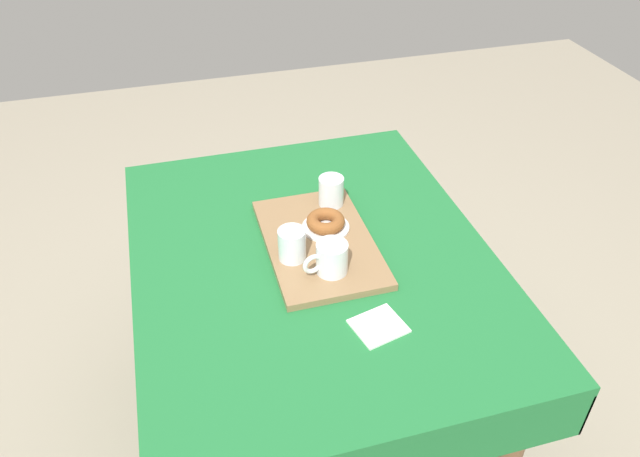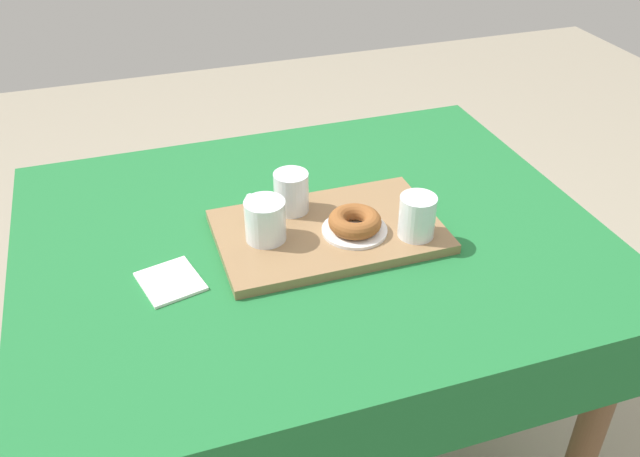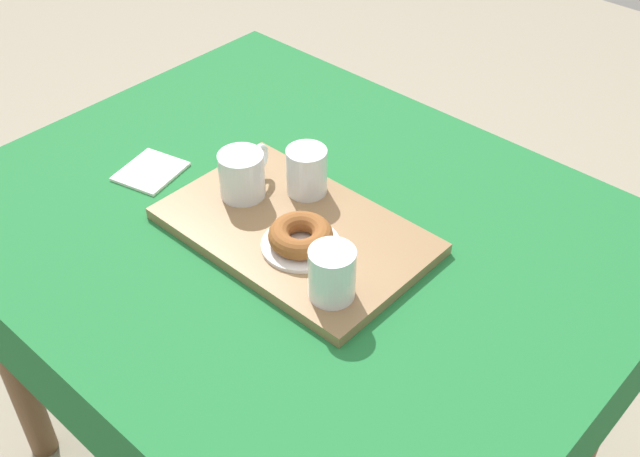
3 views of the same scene
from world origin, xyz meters
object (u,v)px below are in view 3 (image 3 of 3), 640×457
water_glass_near (332,276)px  water_glass_far (307,173)px  donut_plate_left (301,245)px  paper_napkin (151,171)px  dining_table (295,269)px  sugar_donut_left (301,235)px  serving_tray (295,230)px  tea_mug_left (243,175)px

water_glass_near → water_glass_far: same height
donut_plate_left → paper_napkin: donut_plate_left is taller
dining_table → sugar_donut_left: bearing=141.5°
serving_tray → donut_plate_left: bearing=144.7°
serving_tray → water_glass_near: bearing=152.8°
donut_plate_left → water_glass_far: bearing=-50.6°
serving_tray → water_glass_far: size_ratio=5.19×
serving_tray → sugar_donut_left: 0.06m
dining_table → water_glass_far: bearing=-68.9°
tea_mug_left → donut_plate_left: size_ratio=0.92×
tea_mug_left → serving_tray: bearing=178.0°
water_glass_near → sugar_donut_left: (0.11, -0.05, -0.01)m
water_glass_far → paper_napkin: (0.28, 0.14, -0.06)m
paper_napkin → serving_tray: bearing=-170.8°
dining_table → sugar_donut_left: sugar_donut_left is taller
paper_napkin → water_glass_far: bearing=-153.2°
serving_tray → paper_napkin: size_ratio=3.92×
serving_tray → water_glass_far: water_glass_far is taller
serving_tray → water_glass_near: size_ratio=5.19×
dining_table → water_glass_far: water_glass_far is taller
water_glass_near → sugar_donut_left: water_glass_near is taller
serving_tray → paper_napkin: bearing=9.2°
tea_mug_left → water_glass_near: size_ratio=1.40×
tea_mug_left → water_glass_near: water_glass_near is taller
tea_mug_left → water_glass_far: water_glass_far is taller
dining_table → sugar_donut_left: 0.19m
tea_mug_left → paper_napkin: tea_mug_left is taller
dining_table → sugar_donut_left: (-0.07, 0.06, 0.16)m
water_glass_far → donut_plate_left: 0.16m
sugar_donut_left → dining_table: bearing=-38.5°
sugar_donut_left → paper_napkin: bearing=3.3°
tea_mug_left → water_glass_far: 0.11m
tea_mug_left → paper_napkin: bearing=16.2°
dining_table → paper_napkin: paper_napkin is taller
tea_mug_left → paper_napkin: (0.20, 0.06, -0.06)m
water_glass_far → donut_plate_left: size_ratio=0.66×
tea_mug_left → paper_napkin: size_ratio=1.06×
dining_table → paper_napkin: 0.33m
dining_table → donut_plate_left: (-0.07, 0.06, 0.14)m
water_glass_near → dining_table: bearing=-30.1°
dining_table → water_glass_near: size_ratio=13.58×
serving_tray → tea_mug_left: tea_mug_left is taller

